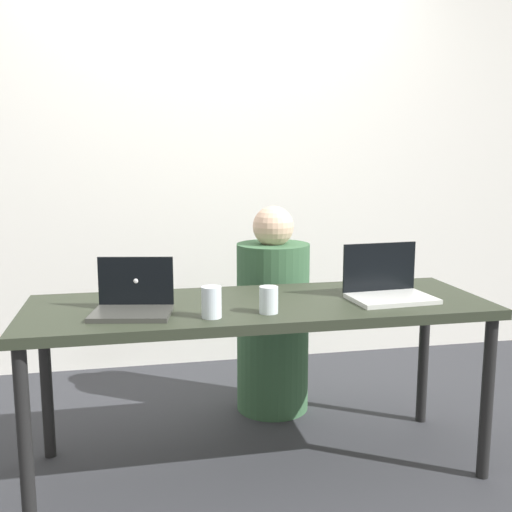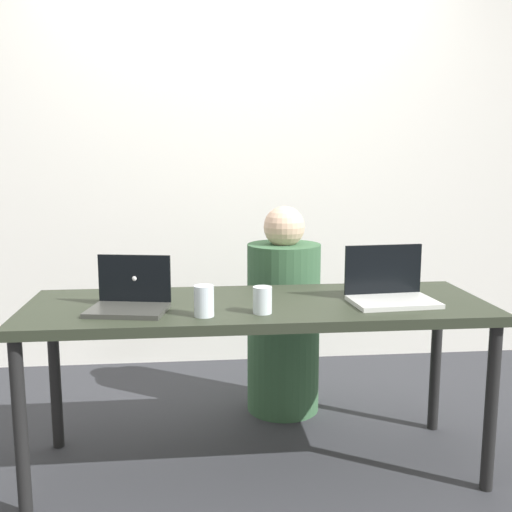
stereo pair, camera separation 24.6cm
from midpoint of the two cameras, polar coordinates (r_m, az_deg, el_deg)
ground_plane at (r=2.70m, az=2.91°, el=-19.40°), size 12.00×12.00×0.00m
back_wall at (r=3.76m, az=-0.23°, el=8.39°), size 4.84×0.10×2.46m
desk at (r=2.45m, az=3.04°, el=-5.92°), size 1.86×0.64×0.72m
person_at_center at (r=3.08m, az=4.93°, el=-6.23°), size 0.46×0.46×1.06m
laptop_front_left at (r=2.33m, az=-8.98°, el=-4.08°), size 0.32×0.26×0.20m
laptop_front_right at (r=2.52m, az=15.37°, el=-3.17°), size 0.35×0.27×0.22m
water_glass_left at (r=2.21m, az=-1.81°, el=-4.54°), size 0.07×0.07×0.12m
water_glass_center at (r=2.26m, az=3.65°, el=-4.41°), size 0.07×0.07×0.10m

